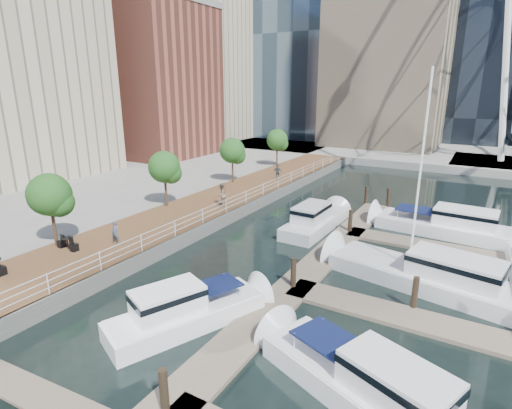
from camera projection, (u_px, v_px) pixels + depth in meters
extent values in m
plane|color=black|center=(144.00, 353.00, 16.43)|extent=(520.00, 520.00, 0.00)
cube|color=brown|center=(197.00, 213.00, 33.06)|extent=(6.00, 60.00, 1.00)
cube|color=#595954|center=(227.00, 219.00, 31.62)|extent=(0.25, 60.00, 1.00)
cube|color=gray|center=(12.00, 177.00, 46.05)|extent=(48.00, 90.00, 1.00)
cube|color=gray|center=(440.00, 128.00, 100.90)|extent=(200.00, 114.00, 1.00)
cube|color=gray|center=(510.00, 166.00, 52.68)|extent=(14.00, 12.00, 1.00)
cube|color=#6D6051|center=(308.00, 273.00, 23.25)|extent=(2.00, 32.00, 0.20)
cube|color=#6D6051|center=(409.00, 318.00, 18.70)|extent=(12.00, 2.00, 0.20)
cube|color=#6D6051|center=(436.00, 247.00, 27.00)|extent=(12.00, 2.00, 0.20)
cube|color=#BCAD8E|center=(10.00, 53.00, 42.10)|extent=(14.00, 16.00, 26.00)
cube|color=brown|center=(160.00, 83.00, 55.95)|extent=(12.00, 14.00, 20.00)
cube|color=#BCAD8E|center=(196.00, 61.00, 70.98)|extent=(14.00, 16.00, 28.00)
cylinder|color=white|center=(506.00, 58.00, 50.06)|extent=(0.80, 0.80, 26.00)
cylinder|color=#3F2B1C|center=(54.00, 227.00, 24.61)|extent=(0.20, 0.20, 2.40)
sphere|color=#265B1E|center=(49.00, 195.00, 24.01)|extent=(2.60, 2.60, 2.60)
cylinder|color=#3F2B1C|center=(166.00, 192.00, 32.90)|extent=(0.20, 0.20, 2.40)
sphere|color=#265B1E|center=(164.00, 167.00, 32.31)|extent=(2.60, 2.60, 2.60)
cylinder|color=#3F2B1C|center=(233.00, 171.00, 41.20)|extent=(0.20, 0.20, 2.40)
sphere|color=#265B1E|center=(232.00, 151.00, 40.60)|extent=(2.60, 2.60, 2.60)
cylinder|color=#3F2B1C|center=(277.00, 157.00, 49.49)|extent=(0.20, 0.20, 2.40)
sphere|color=#265B1E|center=(277.00, 140.00, 48.90)|extent=(2.60, 2.60, 2.60)
imported|color=#4D5267|center=(115.00, 233.00, 24.96)|extent=(0.60, 0.43, 1.53)
imported|color=#7E6A57|center=(222.00, 195.00, 32.93)|extent=(0.83, 1.02, 1.96)
imported|color=#363E44|center=(278.00, 172.00, 42.34)|extent=(1.01, 0.49, 1.67)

